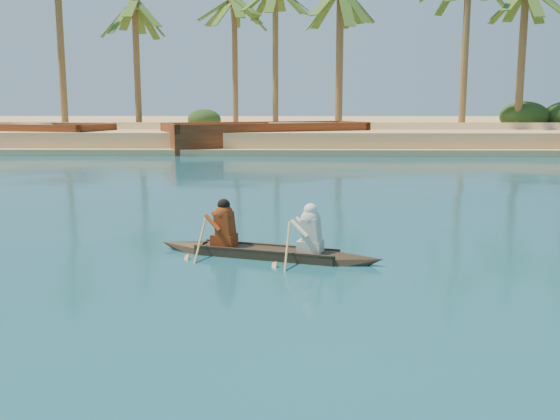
# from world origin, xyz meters

# --- Properties ---
(sandy_embankment) EXTENTS (150.00, 51.00, 1.50)m
(sandy_embankment) POSITION_xyz_m (0.00, 46.89, 0.53)
(sandy_embankment) COLOR #E3BB80
(sandy_embankment) RESTS_ON ground
(palm_grove) EXTENTS (110.00, 14.00, 16.00)m
(palm_grove) POSITION_xyz_m (0.00, 35.00, 8.00)
(palm_grove) COLOR #366122
(palm_grove) RESTS_ON ground
(shrub_cluster) EXTENTS (100.00, 6.00, 2.40)m
(shrub_cluster) POSITION_xyz_m (0.00, 31.50, 1.20)
(shrub_cluster) COLOR #1F3814
(shrub_cluster) RESTS_ON ground
(canoe) EXTENTS (4.68, 2.02, 1.30)m
(canoe) POSITION_xyz_m (-8.00, -2.07, 0.25)
(canoe) COLOR #30271A
(canoe) RESTS_ON ground
(barge_left) EXTENTS (12.90, 7.31, 2.04)m
(barge_left) POSITION_xyz_m (-25.62, 27.00, 0.71)
(barge_left) COLOR brown
(barge_left) RESTS_ON ground
(barge_mid) EXTENTS (13.55, 8.90, 2.15)m
(barge_mid) POSITION_xyz_m (-9.19, 26.34, 0.75)
(barge_mid) COLOR brown
(barge_mid) RESTS_ON ground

